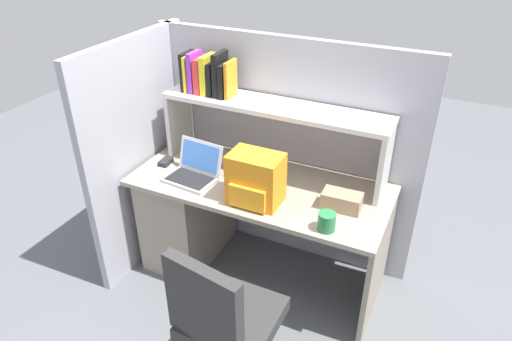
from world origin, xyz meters
The scene contains 13 objects.
ground_plane centered at (0.00, 0.00, 0.00)m, with size 8.00×8.00×0.00m, color #595B60.
desk centered at (-0.39, 0.00, 0.40)m, with size 1.60×0.70×0.73m.
cubicle_partition_rear centered at (0.00, 0.38, 0.78)m, with size 1.84×0.05×1.55m, color #9E9EA8.
cubicle_partition_left centered at (-0.85, -0.05, 0.78)m, with size 0.05×1.06×1.55m, color #9E9EA8.
overhead_hutch centered at (0.00, 0.20, 1.08)m, with size 1.44×0.28×0.45m.
reference_books_on_shelf centered at (-0.45, 0.20, 1.30)m, with size 0.34×0.17×0.27m.
laptop centered at (-0.40, -0.11, 0.78)m, with size 0.33×0.29×0.22m.
backpack centered at (0.06, -0.18, 0.88)m, with size 0.30×0.23×0.30m.
computer_mouse centered at (-0.67, -0.04, 0.75)m, with size 0.06×0.10×0.03m, color #262628.
paper_cup centered at (0.11, 0.01, 0.77)m, with size 0.08×0.08×0.09m, color white.
tissue_box centered at (0.53, -0.04, 0.78)m, with size 0.22×0.12×0.10m, color #9E7F60.
snack_canister centered at (0.51, -0.26, 0.78)m, with size 0.10×0.10×0.10m, color #26723F.
office_chair centered at (0.22, -0.85, 0.39)m, with size 0.52×0.52×0.93m.
Camera 1 is at (1.02, -2.20, 2.25)m, focal length 32.55 mm.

